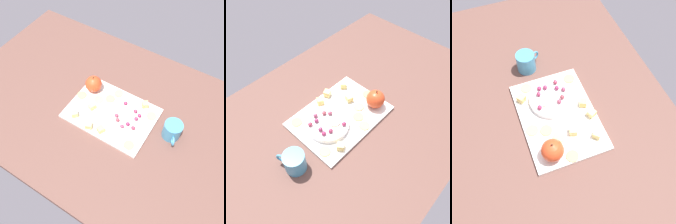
# 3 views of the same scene
# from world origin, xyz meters

# --- Properties ---
(table) EXTENTS (1.50, 0.90, 0.04)m
(table) POSITION_xyz_m (0.00, 0.00, 0.02)
(table) COLOR brown
(table) RESTS_ON ground
(platter) EXTENTS (0.38, 0.27, 0.01)m
(platter) POSITION_xyz_m (-0.00, -0.01, 0.05)
(platter) COLOR silver
(platter) RESTS_ON table
(serving_dish) EXTENTS (0.17, 0.17, 0.02)m
(serving_dish) POSITION_xyz_m (0.07, -0.01, 0.07)
(serving_dish) COLOR white
(serving_dish) RESTS_ON platter
(apple_whole) EXTENTS (0.08, 0.08, 0.08)m
(apple_whole) POSITION_xyz_m (-0.14, 0.06, 0.10)
(apple_whole) COLOR #D24320
(apple_whole) RESTS_ON platter
(apple_stem) EXTENTS (0.01, 0.01, 0.01)m
(apple_stem) POSITION_xyz_m (-0.14, 0.06, 0.14)
(apple_stem) COLOR brown
(apple_stem) RESTS_ON apple_whole
(cheese_cube_0) EXTENTS (0.04, 0.04, 0.03)m
(cheese_cube_0) POSITION_xyz_m (0.01, -0.11, 0.07)
(cheese_cube_0) COLOR #F2C969
(cheese_cube_0) RESTS_ON platter
(cheese_cube_1) EXTENTS (0.04, 0.04, 0.03)m
(cheese_cube_1) POSITION_xyz_m (-0.13, -0.11, 0.07)
(cheese_cube_1) COLOR #E2CD70
(cheese_cube_1) RESTS_ON platter
(cheese_cube_2) EXTENTS (0.03, 0.03, 0.03)m
(cheese_cube_2) POSITION_xyz_m (-0.09, -0.04, 0.07)
(cheese_cube_2) COLOR #E5CE71
(cheese_cube_2) RESTS_ON platter
(cheese_cube_3) EXTENTS (0.04, 0.04, 0.03)m
(cheese_cube_3) POSITION_xyz_m (-0.04, -0.12, 0.07)
(cheese_cube_3) COLOR #F0CE78
(cheese_cube_3) RESTS_ON platter
(cheese_cube_4) EXTENTS (0.04, 0.04, 0.03)m
(cheese_cube_4) POSITION_xyz_m (0.11, 0.10, 0.07)
(cheese_cube_4) COLOR #E6C76C
(cheese_cube_4) RESTS_ON platter
(cracker_0) EXTENTS (0.04, 0.04, 0.00)m
(cracker_0) POSITION_xyz_m (-0.09, 0.02, 0.06)
(cracker_0) COLOR tan
(cracker_0) RESTS_ON platter
(cracker_1) EXTENTS (0.04, 0.04, 0.00)m
(cracker_1) POSITION_xyz_m (-0.03, 0.10, 0.06)
(cracker_1) COLOR tan
(cracker_1) RESTS_ON platter
(cracker_2) EXTENTS (0.04, 0.04, 0.00)m
(cracker_2) POSITION_xyz_m (-0.17, -0.00, 0.06)
(cracker_2) COLOR tan
(cracker_2) RESTS_ON platter
(cracker_3) EXTENTS (0.04, 0.04, 0.00)m
(cracker_3) POSITION_xyz_m (0.15, -0.11, 0.06)
(cracker_3) COLOR tan
(cracker_3) RESTS_ON platter
(cracker_4) EXTENTS (0.04, 0.04, 0.00)m
(cracker_4) POSITION_xyz_m (0.16, 0.07, 0.06)
(cracker_4) COLOR tan
(cracker_4) RESTS_ON platter
(cracker_5) EXTENTS (0.04, 0.04, 0.00)m
(cracker_5) POSITION_xyz_m (-0.04, 0.05, 0.06)
(cracker_5) COLOR tan
(cracker_5) RESTS_ON platter
(grape_0) EXTENTS (0.02, 0.02, 0.02)m
(grape_0) POSITION_xyz_m (0.08, -0.06, 0.09)
(grape_0) COLOR #8A3A54
(grape_0) RESTS_ON serving_dish
(grape_1) EXTENTS (0.02, 0.02, 0.02)m
(grape_1) POSITION_xyz_m (0.04, -0.03, 0.09)
(grape_1) COLOR #903C52
(grape_1) RESTS_ON serving_dish
(grape_2) EXTENTS (0.02, 0.02, 0.02)m
(grape_2) POSITION_xyz_m (0.12, 0.02, 0.09)
(grape_2) COLOR #94274D
(grape_2) RESTS_ON serving_dish
(grape_3) EXTENTS (0.02, 0.02, 0.02)m
(grape_3) POSITION_xyz_m (0.10, -0.04, 0.09)
(grape_3) COLOR #84264C
(grape_3) RESTS_ON serving_dish
(grape_4) EXTENTS (0.02, 0.02, 0.02)m
(grape_4) POSITION_xyz_m (0.05, -0.05, 0.09)
(grape_4) COLOR #923A43
(grape_4) RESTS_ON serving_dish
(grape_5) EXTENTS (0.02, 0.02, 0.02)m
(grape_5) POSITION_xyz_m (0.12, -0.00, 0.09)
(grape_5) COLOR #822B4C
(grape_5) RESTS_ON serving_dish
(grape_6) EXTENTS (0.02, 0.02, 0.02)m
(grape_6) POSITION_xyz_m (0.13, -0.05, 0.09)
(grape_6) COLOR #9A3147
(grape_6) RESTS_ON serving_dish
(grape_7) EXTENTS (0.02, 0.02, 0.02)m
(grape_7) POSITION_xyz_m (0.10, 0.03, 0.09)
(grape_7) COLOR #8F2C49
(grape_7) RESTS_ON serving_dish
(grape_8) EXTENTS (0.02, 0.02, 0.02)m
(grape_8) POSITION_xyz_m (0.04, 0.05, 0.09)
(grape_8) COLOR #98284A
(grape_8) RESTS_ON serving_dish
(apple_slice_0) EXTENTS (0.05, 0.05, 0.01)m
(apple_slice_0) POSITION_xyz_m (0.05, 0.01, 0.08)
(apple_slice_0) COLOR beige
(apple_slice_0) RESTS_ON serving_dish
(cup) EXTENTS (0.08, 0.10, 0.08)m
(cup) POSITION_xyz_m (0.27, 0.03, 0.09)
(cup) COLOR teal
(cup) RESTS_ON table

